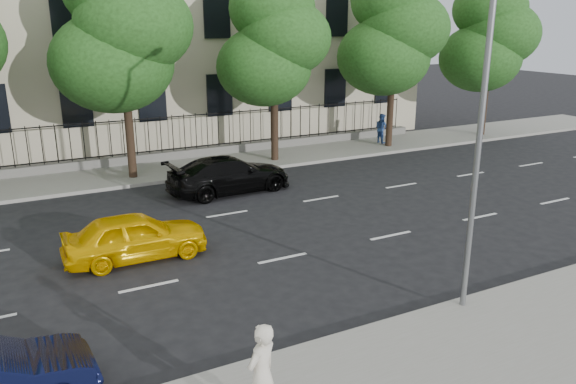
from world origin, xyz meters
The scene contains 14 objects.
ground centered at (0.00, 0.00, 0.00)m, with size 120.00×120.00×0.00m, color black.
near_sidewalk centered at (0.00, -4.00, 0.07)m, with size 60.00×4.00×0.15m, color gray.
far_sidewalk centered at (0.00, 14.00, 0.07)m, with size 60.00×4.00×0.15m, color gray.
lane_markings centered at (0.00, 4.75, 0.01)m, with size 49.60×4.62×0.01m, color silver, non-canonical shape.
iron_fence centered at (0.00, 15.70, 0.65)m, with size 30.00×0.50×2.20m.
street_light centered at (2.50, -1.77, 5.15)m, with size 0.25×3.32×8.05m.
tree_c centered at (-1.96, 13.36, 6.41)m, with size 5.89×5.50×9.80m.
tree_d centered at (5.04, 13.36, 5.84)m, with size 5.34×4.94×8.84m.
tree_e centered at (12.04, 13.36, 6.20)m, with size 5.71×5.31×9.46m.
tree_f centered at (19.04, 13.36, 5.88)m, with size 5.52×5.12×9.01m.
yellow_taxi centered at (-3.85, 4.51, 0.71)m, with size 1.67×4.16×1.42m, color #EDB100.
black_sedan centered at (1.13, 9.54, 0.75)m, with size 2.10×5.16×1.50m, color black.
woman_near centered at (-3.60, -3.82, 1.08)m, with size 0.68×0.45×1.87m, color silver.
pedestrian_far centered at (12.12, 14.04, 0.97)m, with size 0.80×0.62×1.65m, color #2A4889.
Camera 1 is at (-6.95, -11.24, 6.80)m, focal length 35.00 mm.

